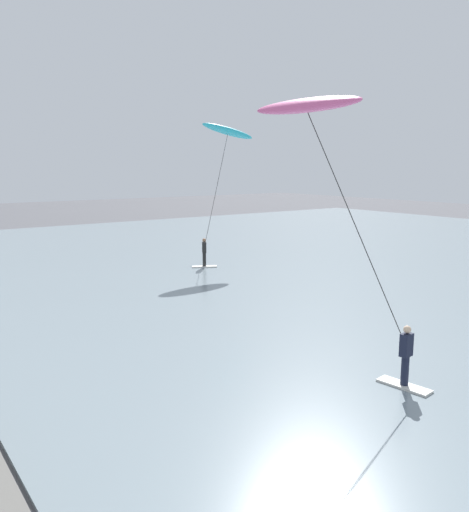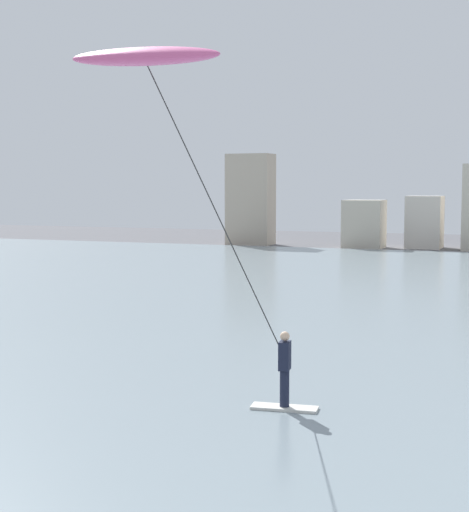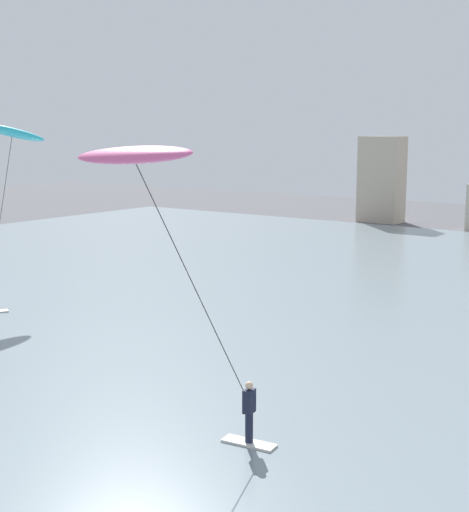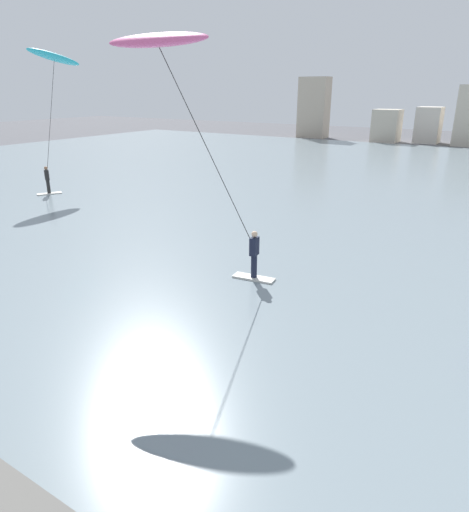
{
  "view_description": "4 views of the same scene",
  "coord_description": "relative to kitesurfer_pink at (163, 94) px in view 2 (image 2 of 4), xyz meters",
  "views": [
    {
      "loc": [
        8.43,
        3.14,
        5.74
      ],
      "look_at": [
        -3.26,
        11.55,
        3.27
      ],
      "focal_mm": 36.59,
      "sensor_mm": 36.0,
      "label": 1
    },
    {
      "loc": [
        5.52,
        -1.12,
        4.73
      ],
      "look_at": [
        -0.07,
        13.12,
        3.39
      ],
      "focal_mm": 54.81,
      "sensor_mm": 36.0,
      "label": 2
    },
    {
      "loc": [
        10.61,
        -0.17,
        7.86
      ],
      "look_at": [
        -1.75,
        16.83,
        4.31
      ],
      "focal_mm": 51.61,
      "sensor_mm": 36.0,
      "label": 3
    },
    {
      "loc": [
        7.56,
        2.12,
        6.02
      ],
      "look_at": [
        1.85,
        11.07,
        2.1
      ],
      "focal_mm": 31.85,
      "sensor_mm": 36.0,
      "label": 4
    }
  ],
  "objects": [
    {
      "name": "kitesurfer_pink",
      "position": [
        0.0,
        0.0,
        0.0
      ],
      "size": [
        4.73,
        2.66,
        7.57
      ],
      "color": "silver",
      "rests_on": "water_bay"
    },
    {
      "name": "water_bay",
      "position": [
        1.55,
        18.05,
        -6.54
      ],
      "size": [
        84.0,
        52.0,
        0.1
      ],
      "primitive_type": "cube",
      "color": "gray",
      "rests_on": "ground"
    }
  ]
}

